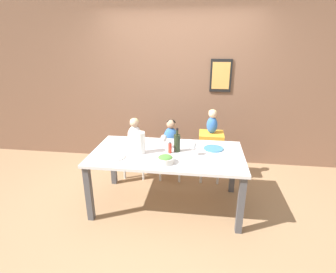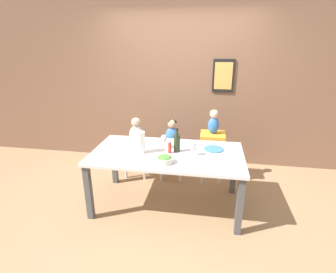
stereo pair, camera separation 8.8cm
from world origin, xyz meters
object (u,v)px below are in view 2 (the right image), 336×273
object	(u,v)px
chair_right_highchair	(212,144)
person_child_center	(172,135)
chair_far_left	(137,151)
dinner_plate_front_left	(114,156)
salad_bowl_large	(164,159)
person_baby_right	(214,121)
wine_bottle	(177,143)
wine_glass_far	(164,139)
chair_far_center	(172,154)
person_child_left	(136,133)
dinner_plate_back_right	(214,149)
paper_towel_roll	(140,142)
wine_glass_near	(193,146)
dinner_plate_back_left	(137,141)

from	to	relation	value
chair_right_highchair	person_child_center	xyz separation A→B (m)	(-0.59, 0.00, 0.11)
chair_far_left	dinner_plate_front_left	size ratio (longest dim) A/B	1.90
salad_bowl_large	chair_right_highchair	bearing A→B (deg)	62.38
person_baby_right	wine_bottle	size ratio (longest dim) A/B	1.16
chair_far_left	dinner_plate_front_left	xyz separation A→B (m)	(0.01, -0.95, 0.34)
wine_glass_far	salad_bowl_large	bearing A→B (deg)	-79.22
chair_far_left	chair_far_center	distance (m)	0.55
wine_glass_far	salad_bowl_large	xyz separation A→B (m)	(0.08, -0.43, -0.08)
person_baby_right	person_child_left	bearing A→B (deg)	-179.98
wine_bottle	dinner_plate_front_left	world-z (taller)	wine_bottle
person_child_center	dinner_plate_back_right	distance (m)	0.81
person_child_left	dinner_plate_back_right	distance (m)	1.27
wine_glass_far	dinner_plate_back_right	size ratio (longest dim) A/B	0.71
chair_right_highchair	dinner_plate_back_right	xyz separation A→B (m)	(0.01, -0.54, 0.15)
paper_towel_roll	salad_bowl_large	xyz separation A→B (m)	(0.34, -0.23, -0.09)
person_baby_right	dinner_plate_back_right	world-z (taller)	person_baby_right
person_child_left	person_child_center	xyz separation A→B (m)	(0.55, 0.00, 0.00)
wine_bottle	chair_far_left	bearing A→B (deg)	136.25
paper_towel_roll	dinner_plate_back_right	distance (m)	0.92
chair_far_center	wine_glass_near	xyz separation A→B (m)	(0.35, -0.76, 0.46)
person_child_left	person_baby_right	xyz separation A→B (m)	(1.14, 0.00, 0.25)
paper_towel_roll	wine_glass_near	size ratio (longest dim) A/B	1.52
wine_glass_near	dinner_plate_back_left	bearing A→B (deg)	156.50
wine_glass_near	salad_bowl_large	xyz separation A→B (m)	(-0.29, -0.25, -0.08)
chair_far_left	dinner_plate_back_left	world-z (taller)	dinner_plate_back_left
person_baby_right	wine_glass_far	bearing A→B (deg)	-136.16
person_child_left	salad_bowl_large	distance (m)	1.18
dinner_plate_front_left	dinner_plate_back_right	size ratio (longest dim) A/B	1.00
paper_towel_roll	person_child_center	bearing A→B (deg)	70.71
person_child_center	dinner_plate_back_left	world-z (taller)	person_child_center
wine_glass_far	wine_glass_near	bearing A→B (deg)	-25.82
chair_far_left	person_child_center	world-z (taller)	person_child_center
chair_right_highchair	wine_glass_near	xyz separation A→B (m)	(-0.24, -0.76, 0.27)
person_child_left	paper_towel_roll	xyz separation A→B (m)	(0.28, -0.78, 0.17)
chair_far_center	wine_glass_far	size ratio (longest dim) A/B	2.67
wine_glass_far	paper_towel_roll	bearing A→B (deg)	-142.29
chair_far_center	paper_towel_roll	bearing A→B (deg)	-109.31
dinner_plate_front_left	dinner_plate_back_left	size ratio (longest dim) A/B	1.00
person_child_left	salad_bowl_large	size ratio (longest dim) A/B	2.45
person_child_left	chair_right_highchair	bearing A→B (deg)	-0.03
chair_far_left	wine_bottle	size ratio (longest dim) A/B	1.56
wine_glass_near	dinner_plate_back_left	world-z (taller)	wine_glass_near
chair_far_left	dinner_plate_front_left	distance (m)	1.01
person_baby_right	chair_far_left	bearing A→B (deg)	-179.95
person_child_left	chair_far_center	bearing A→B (deg)	-0.07
person_child_left	dinner_plate_back_right	xyz separation A→B (m)	(1.15, -0.54, 0.05)
wine_glass_far	dinner_plate_front_left	distance (m)	0.65
chair_far_left	chair_right_highchair	size ratio (longest dim) A/B	0.62
person_child_center	wine_glass_far	size ratio (longest dim) A/B	2.66
chair_right_highchair	dinner_plate_front_left	size ratio (longest dim) A/B	3.07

